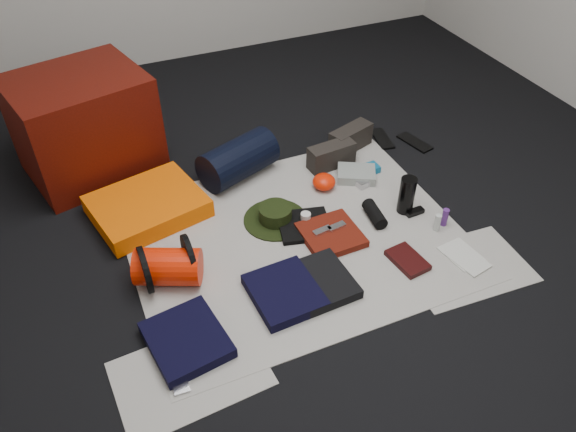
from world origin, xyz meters
name	(u,v)px	position (x,y,z in m)	size (l,w,h in m)	color
floor	(296,240)	(0.00, 0.00, -0.01)	(4.50, 4.50, 0.02)	black
newspaper_mat	(296,238)	(0.00, 0.00, 0.00)	(1.60, 1.30, 0.01)	beige
newspaper_sheet_front_left	(190,374)	(-0.70, -0.55, 0.00)	(0.58, 0.40, 0.00)	beige
newspaper_sheet_front_right	(465,267)	(0.65, -0.50, 0.00)	(0.58, 0.40, 0.00)	beige
red_cabinet	(85,125)	(-0.82, 1.02, 0.28)	(0.68, 0.56, 0.56)	#4A0C05
sleeping_pad	(148,206)	(-0.63, 0.47, 0.06)	(0.54, 0.44, 0.10)	#F55F02
stuff_sack	(168,267)	(-0.65, -0.03, 0.09)	(0.17, 0.17, 0.29)	red
sack_strap_left	(145,270)	(-0.75, -0.03, 0.11)	(0.22, 0.22, 0.03)	black
sack_strap_right	(189,257)	(-0.55, -0.03, 0.11)	(0.22, 0.22, 0.03)	black
navy_duffel	(238,159)	(-0.09, 0.60, 0.12)	(0.23, 0.23, 0.43)	black
boonie_brim	(276,220)	(-0.04, 0.16, 0.01)	(0.33, 0.33, 0.01)	black
boonie_crown	(275,213)	(-0.04, 0.16, 0.05)	(0.17, 0.17, 0.07)	black
hiking_boot_left	(331,156)	(0.44, 0.48, 0.07)	(0.28, 0.10, 0.14)	black
hiking_boot_right	(351,138)	(0.62, 0.60, 0.08)	(0.28, 0.10, 0.14)	black
flip_flop_left	(382,139)	(0.86, 0.61, 0.01)	(0.09, 0.23, 0.01)	black
flip_flop_right	(415,142)	(1.02, 0.50, 0.01)	(0.09, 0.23, 0.01)	black
trousers_navy_a	(187,340)	(-0.67, -0.41, 0.03)	(0.29, 0.33, 0.05)	black
trousers_navy_b	(285,293)	(-0.20, -0.33, 0.03)	(0.29, 0.33, 0.05)	black
trousers_charcoal	(321,281)	(-0.03, -0.34, 0.03)	(0.27, 0.31, 0.05)	black
black_tshirt	(305,225)	(0.07, 0.05, 0.02)	(0.26, 0.24, 0.03)	black
red_shirt	(331,235)	(0.16, -0.07, 0.02)	(0.28, 0.28, 0.04)	#581409
orange_stuff_sack	(324,182)	(0.30, 0.31, 0.05)	(0.13, 0.13, 0.08)	red
first_aid_pouch	(356,174)	(0.51, 0.32, 0.03)	(0.21, 0.16, 0.05)	gray
water_bottle	(407,195)	(0.61, -0.04, 0.11)	(0.08, 0.08, 0.21)	black
speaker	(375,214)	(0.43, -0.03, 0.04)	(0.07, 0.07, 0.18)	black
compact_camera	(364,183)	(0.52, 0.24, 0.02)	(0.09, 0.05, 0.04)	#B5B4B9
cyan_case	(368,169)	(0.60, 0.34, 0.03)	(0.12, 0.08, 0.04)	#0D5B84
toiletry_purple	(445,217)	(0.73, -0.21, 0.05)	(0.03, 0.03, 0.10)	#502372
toiletry_clear	(437,222)	(0.67, -0.23, 0.05)	(0.03, 0.03, 0.09)	#B4B9B4
paperback_book	(408,260)	(0.41, -0.37, 0.02)	(0.13, 0.20, 0.03)	black
map_booklet	(468,260)	(0.68, -0.47, 0.01)	(0.13, 0.19, 0.01)	#B9B9B0
map_printout	(461,254)	(0.68, -0.43, 0.01)	(0.15, 0.19, 0.01)	#B9B9B0
sunglasses	(415,212)	(0.64, -0.08, 0.02)	(0.10, 0.04, 0.03)	black
key_cluster	(181,387)	(-0.75, -0.60, 0.01)	(0.06, 0.06, 0.01)	#B5B4B9
tape_roll	(306,216)	(0.09, 0.08, 0.05)	(0.05, 0.05, 0.04)	beige
energy_bar_a	(322,231)	(0.12, -0.05, 0.05)	(0.10, 0.04, 0.01)	#B5B4B9
energy_bar_b	(337,226)	(0.20, -0.05, 0.05)	(0.10, 0.04, 0.01)	#B5B4B9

